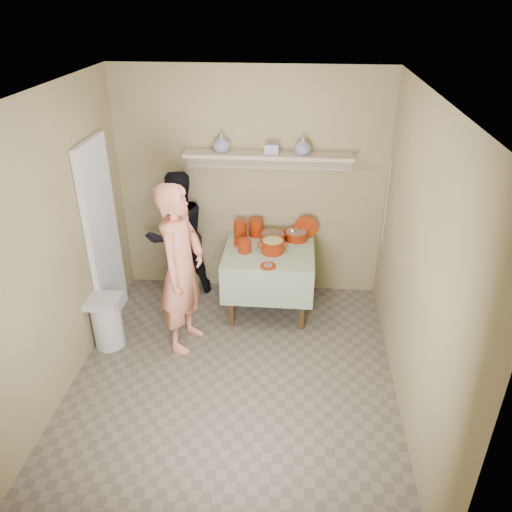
# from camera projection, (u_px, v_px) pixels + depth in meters

# --- Properties ---
(ground) EXTENTS (3.50, 3.50, 0.00)m
(ground) POSITION_uv_depth(u_px,v_px,m) (233.00, 382.00, 4.68)
(ground) COLOR #685E51
(ground) RESTS_ON ground
(tile_panel) EXTENTS (0.06, 0.70, 2.00)m
(tile_panel) POSITION_uv_depth(u_px,v_px,m) (103.00, 236.00, 5.15)
(tile_panel) COLOR silver
(tile_panel) RESTS_ON ground
(plate_stack_a) EXTENTS (0.15, 0.15, 0.20)m
(plate_stack_a) POSITION_uv_depth(u_px,v_px,m) (240.00, 230.00, 5.61)
(plate_stack_a) COLOR #7B1600
(plate_stack_a) RESTS_ON serving_table
(plate_stack_b) EXTENTS (0.16, 0.16, 0.20)m
(plate_stack_b) POSITION_uv_depth(u_px,v_px,m) (256.00, 227.00, 5.67)
(plate_stack_b) COLOR #7B1600
(plate_stack_b) RESTS_ON serving_table
(bowl_stack) EXTENTS (0.14, 0.14, 0.14)m
(bowl_stack) POSITION_uv_depth(u_px,v_px,m) (245.00, 246.00, 5.33)
(bowl_stack) COLOR #7B1600
(bowl_stack) RESTS_ON serving_table
(empty_bowl) EXTENTS (0.16, 0.16, 0.05)m
(empty_bowl) POSITION_uv_depth(u_px,v_px,m) (241.00, 243.00, 5.49)
(empty_bowl) COLOR #7B1600
(empty_bowl) RESTS_ON serving_table
(propped_lid) EXTENTS (0.27, 0.05, 0.27)m
(propped_lid) POSITION_uv_depth(u_px,v_px,m) (306.00, 227.00, 5.62)
(propped_lid) COLOR #7B1600
(propped_lid) RESTS_ON serving_table
(vase_right) EXTENTS (0.20, 0.20, 0.19)m
(vase_right) POSITION_uv_depth(u_px,v_px,m) (303.00, 146.00, 5.19)
(vase_right) COLOR navy
(vase_right) RESTS_ON wall_shelf
(vase_left) EXTENTS (0.22, 0.22, 0.20)m
(vase_left) POSITION_uv_depth(u_px,v_px,m) (221.00, 143.00, 5.27)
(vase_left) COLOR navy
(vase_left) RESTS_ON wall_shelf
(ceramic_box) EXTENTS (0.15, 0.11, 0.10)m
(ceramic_box) POSITION_uv_depth(u_px,v_px,m) (272.00, 149.00, 5.23)
(ceramic_box) COLOR navy
(ceramic_box) RESTS_ON wall_shelf
(person_cook) EXTENTS (0.54, 0.71, 1.74)m
(person_cook) POSITION_uv_depth(u_px,v_px,m) (182.00, 269.00, 4.81)
(person_cook) COLOR #E38162
(person_cook) RESTS_ON ground
(person_helper) EXTENTS (0.94, 0.90, 1.53)m
(person_helper) POSITION_uv_depth(u_px,v_px,m) (178.00, 235.00, 5.70)
(person_helper) COLOR black
(person_helper) RESTS_ON ground
(room_shell) EXTENTS (3.04, 3.54, 2.62)m
(room_shell) POSITION_uv_depth(u_px,v_px,m) (229.00, 226.00, 3.92)
(room_shell) COLOR #978A5D
(room_shell) RESTS_ON ground
(serving_table) EXTENTS (0.97, 0.97, 0.76)m
(serving_table) POSITION_uv_depth(u_px,v_px,m) (269.00, 258.00, 5.48)
(serving_table) COLOR #4C2D16
(serving_table) RESTS_ON ground
(cazuela_meat_a) EXTENTS (0.30, 0.30, 0.10)m
(cazuela_meat_a) POSITION_uv_depth(u_px,v_px,m) (273.00, 236.00, 5.56)
(cazuela_meat_a) COLOR #6B1505
(cazuela_meat_a) RESTS_ON serving_table
(cazuela_meat_b) EXTENTS (0.28, 0.28, 0.10)m
(cazuela_meat_b) POSITION_uv_depth(u_px,v_px,m) (296.00, 235.00, 5.60)
(cazuela_meat_b) COLOR #6B1505
(cazuela_meat_b) RESTS_ON serving_table
(ladle) EXTENTS (0.08, 0.26, 0.19)m
(ladle) POSITION_uv_depth(u_px,v_px,m) (293.00, 231.00, 5.56)
(ladle) COLOR silver
(ladle) RESTS_ON cazuela_meat_b
(cazuela_rice) EXTENTS (0.33, 0.25, 0.14)m
(cazuela_rice) POSITION_uv_depth(u_px,v_px,m) (273.00, 245.00, 5.31)
(cazuela_rice) COLOR #6B1505
(cazuela_rice) RESTS_ON serving_table
(front_plate) EXTENTS (0.16, 0.16, 0.03)m
(front_plate) POSITION_uv_depth(u_px,v_px,m) (268.00, 266.00, 5.06)
(front_plate) COLOR #7B1600
(front_plate) RESTS_ON serving_table
(wall_shelf) EXTENTS (1.80, 0.25, 0.21)m
(wall_shelf) POSITION_uv_depth(u_px,v_px,m) (268.00, 157.00, 5.32)
(wall_shelf) COLOR tan
(wall_shelf) RESTS_ON room_shell
(trash_bin) EXTENTS (0.32, 0.32, 0.56)m
(trash_bin) POSITION_uv_depth(u_px,v_px,m) (107.00, 322.00, 5.05)
(trash_bin) COLOR silver
(trash_bin) RESTS_ON ground
(electrical_cord) EXTENTS (0.01, 0.05, 0.90)m
(electrical_cord) POSITION_uv_depth(u_px,v_px,m) (386.00, 204.00, 5.27)
(electrical_cord) COLOR silver
(electrical_cord) RESTS_ON wall_shelf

